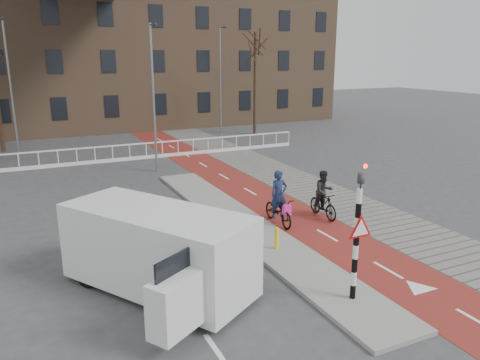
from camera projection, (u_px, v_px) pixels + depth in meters
name	position (u px, v px, depth m)	size (l,w,h in m)	color
ground	(325.00, 266.00, 13.87)	(120.00, 120.00, 0.00)	#38383A
bike_lane	(232.00, 181.00, 23.22)	(2.50, 60.00, 0.01)	maroon
sidewalk	(281.00, 175.00, 24.38)	(3.00, 60.00, 0.01)	slate
curb_island	(245.00, 225.00, 17.06)	(1.80, 16.00, 0.12)	gray
traffic_signal	(358.00, 229.00, 11.35)	(0.80, 0.80, 3.68)	black
bollard	(277.00, 238.00, 14.75)	(0.12, 0.12, 0.71)	yellow
cyclist_near	(279.00, 206.00, 17.20)	(0.75, 1.97, 2.02)	black
cyclist_far	(323.00, 198.00, 17.86)	(0.79, 1.71, 1.85)	black
van	(158.00, 249.00, 12.20)	(4.51, 5.51, 2.23)	silver
railing	(77.00, 160.00, 26.56)	(28.00, 0.10, 0.99)	silver
townhouse_row	(72.00, 33.00, 38.53)	(46.00, 10.00, 15.90)	#7F6047
tree_right	(255.00, 84.00, 36.12)	(0.25, 0.25, 7.76)	black
streetlight_near	(154.00, 100.00, 24.25)	(0.12, 0.12, 7.63)	slate
streetlight_left	(11.00, 91.00, 27.01)	(0.12, 0.12, 8.09)	slate
streetlight_right	(220.00, 81.00, 36.48)	(0.12, 0.12, 8.20)	slate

